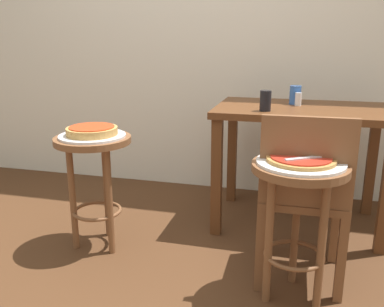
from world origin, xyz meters
name	(u,v)px	position (x,y,z in m)	size (l,w,h in m)	color
ground_plane	(119,302)	(0.00, 0.00, 0.00)	(6.00, 6.00, 0.00)	#4C2D19
stool_foreground	(298,199)	(0.76, 0.25, 0.49)	(0.42, 0.42, 0.65)	brown
serving_plate_foreground	(301,163)	(0.76, 0.25, 0.65)	(0.38, 0.38, 0.01)	silver
pizza_foreground	(301,159)	(0.76, 0.25, 0.67)	(0.29, 0.29, 0.02)	#B78442
stool_middle	(94,165)	(-0.34, 0.47, 0.49)	(0.42, 0.42, 0.65)	brown
serving_plate_middle	(92,136)	(-0.34, 0.47, 0.65)	(0.36, 0.36, 0.01)	silver
pizza_middle	(92,131)	(-0.34, 0.47, 0.68)	(0.27, 0.27, 0.05)	tan
dining_table	(301,127)	(0.76, 1.07, 0.63)	(1.04, 0.66, 0.76)	#5B3319
cup_near_edge	(265,101)	(0.55, 0.88, 0.82)	(0.06, 0.06, 0.12)	black
cup_far_edge	(295,95)	(0.70, 1.18, 0.82)	(0.07, 0.07, 0.12)	#3360B2
condiment_shaker	(298,99)	(0.73, 1.12, 0.80)	(0.04, 0.04, 0.08)	white
wooden_chair	(304,193)	(0.78, 0.38, 0.47)	(0.41, 0.41, 0.85)	brown
pizza_server_knife	(308,158)	(0.79, 0.23, 0.68)	(0.22, 0.02, 0.01)	silver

